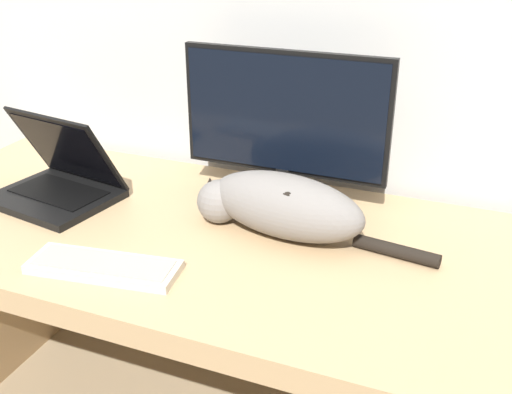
# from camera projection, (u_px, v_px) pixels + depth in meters

# --- Properties ---
(desk) EXTENTS (1.73, 0.77, 0.78)m
(desk) POSITION_uv_depth(u_px,v_px,m) (199.00, 281.00, 1.55)
(desk) COLOR tan
(desk) RESTS_ON ground_plane
(monitor) EXTENTS (0.55, 0.16, 0.41)m
(monitor) POSITION_uv_depth(u_px,v_px,m) (284.00, 123.00, 1.56)
(monitor) COLOR black
(monitor) RESTS_ON desk
(laptop) EXTENTS (0.35, 0.30, 0.24)m
(laptop) POSITION_uv_depth(u_px,v_px,m) (59.00, 182.00, 1.63)
(laptop) COLOR black
(laptop) RESTS_ON desk
(external_keyboard) EXTENTS (0.35, 0.16, 0.02)m
(external_keyboard) POSITION_uv_depth(u_px,v_px,m) (104.00, 267.00, 1.31)
(external_keyboard) COLOR beige
(external_keyboard) RESTS_ON desk
(cat) EXTENTS (0.60, 0.22, 0.15)m
(cat) POSITION_uv_depth(u_px,v_px,m) (280.00, 204.00, 1.43)
(cat) COLOR gray
(cat) RESTS_ON desk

